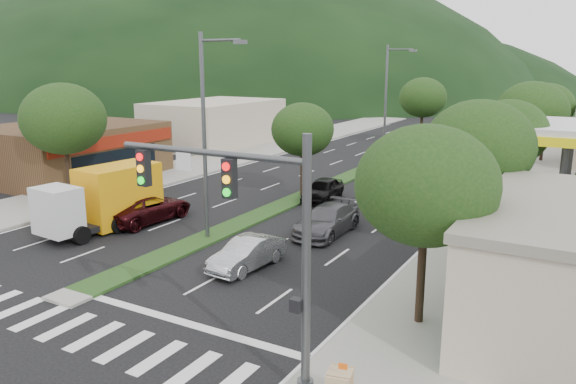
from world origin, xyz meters
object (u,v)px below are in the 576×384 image
Objects in this scene: car_queue_c at (393,166)px; box_truck at (107,200)px; car_queue_a at (323,189)px; streetlight_near at (207,128)px; tree_r_e at (546,106)px; car_queue_b at (327,220)px; car_queue_d at (436,185)px; traffic_signal at (253,220)px; suv_maroon at (147,208)px; tree_med_near at (303,130)px; tree_med_far at (423,98)px; streetlight_mid at (388,98)px; tree_r_b at (479,146)px; tree_r_d at (532,111)px; sedan_silver at (247,254)px; tree_r_a at (426,186)px; tree_r_c at (508,133)px; motorhome at (483,144)px; tree_l_a at (63,119)px.

car_queue_c is 0.65× the size of box_truck.
streetlight_near is at bearing -101.89° from car_queue_a.
tree_r_e is 29.48m from car_queue_b.
traffic_signal is at bearing -81.03° from car_queue_d.
suv_maroon is 20.53m from car_queue_c.
box_truck is (-5.67, -11.16, -2.89)m from tree_med_near.
tree_med_near is 0.60× the size of streetlight_near.
box_truck is at bearing -98.67° from tree_med_far.
streetlight_mid is 1.84× the size of suv_maroon.
tree_r_b is 12.83m from car_queue_a.
tree_r_d is 1.63× the size of car_queue_c.
box_truck is at bearing 177.10° from sedan_silver.
tree_r_a is 18.00m from suv_maroon.
streetlight_near reaches higher than tree_r_c.
tree_med_far is 1.58× the size of car_queue_c.
streetlight_near reaches higher than tree_med_near.
tree_r_b reaches higher than car_queue_c.
suv_maroon is at bearing -118.41° from tree_r_e.
suv_maroon is at bearing 163.95° from tree_r_a.
car_queue_d is (-4.61, -7.03, -4.50)m from tree_r_d.
car_queue_a reaches higher than sedan_silver.
box_truck is at bearing -123.85° from car_queue_d.
traffic_signal is 13.87m from tree_r_b.
streetlight_near reaches higher than car_queue_b.
car_queue_b is (-7.15, -8.30, -4.02)m from tree_r_c.
car_queue_b is (0.82, 6.15, 0.07)m from sedan_silver.
box_truck is (-5.67, -37.16, -3.47)m from tree_med_far.
box_truck is at bearing -102.66° from streetlight_mid.
tree_med_near is at bearing -114.90° from suv_maroon.
tree_r_d is (2.97, 31.54, 0.54)m from traffic_signal.
tree_r_b reaches higher than box_truck.
streetlight_mid reaches higher than tree_med_far.
tree_r_d is 1.19× the size of tree_med_near.
car_queue_d is 0.48× the size of motorhome.
suv_maroon is at bearing 164.28° from sedan_silver.
tree_med_near reaches higher than car_queue_a.
tree_r_e is at bearing 50.76° from tree_l_a.
tree_med_far is at bearing 161.57° from tree_r_e.
tree_l_a is at bearing -174.58° from car_queue_b.
traffic_signal is 9.55m from sedan_silver.
traffic_signal is 1.29× the size of suv_maroon.
tree_r_d is 18.44m from tree_med_far.
tree_l_a reaches higher than car_queue_b.
streetlight_mid is (-11.79, -7.00, 0.69)m from tree_r_e.
tree_r_c is 0.89× the size of tree_l_a.
sedan_silver is (-5.00, 7.09, -3.99)m from traffic_signal.
tree_r_c is 0.96× the size of box_truck.
tree_r_c is at bearing -90.00° from tree_r_d.
motorhome reaches higher than car_queue_c.
car_queue_d is (-4.61, 18.97, -4.14)m from tree_r_a.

